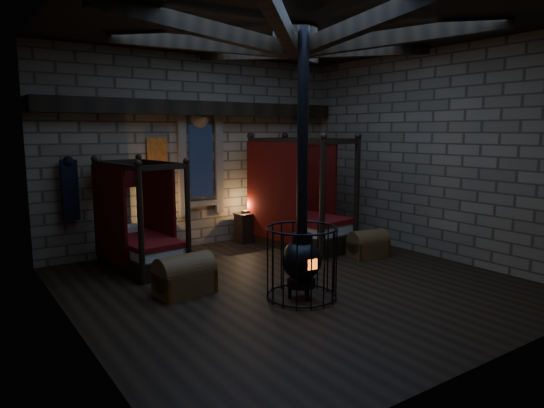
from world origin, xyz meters
TOP-DOWN VIEW (x-y plane):
  - room at (-0.00, 0.09)m, footprint 7.02×7.02m
  - bed_left at (-1.80, 2.43)m, footprint 1.24×2.03m
  - bed_right at (1.76, 2.16)m, footprint 1.53×2.45m
  - trunk_left at (-1.74, 0.55)m, footprint 0.95×0.66m
  - trunk_right at (2.34, 0.56)m, footprint 0.83×0.59m
  - nightstand_left at (-1.09, 3.14)m, footprint 0.54×0.52m
  - nightstand_right at (0.93, 3.10)m, footprint 0.43×0.42m
  - stove at (-0.34, -0.65)m, footprint 1.10×1.10m

SIDE VIEW (x-z plane):
  - trunk_right at x=2.34m, z-range -0.03..0.53m
  - trunk_left at x=-1.74m, z-range -0.04..0.62m
  - nightstand_right at x=0.93m, z-range -0.02..0.72m
  - nightstand_left at x=-1.09m, z-range -0.08..0.88m
  - bed_left at x=-1.80m, z-range -0.51..1.50m
  - bed_right at x=1.76m, z-range -0.61..1.80m
  - stove at x=-0.34m, z-range -1.37..2.68m
  - room at x=0.00m, z-range 1.60..5.89m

